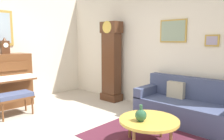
# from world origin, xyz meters

# --- Properties ---
(ground_plane) EXTENTS (6.40, 6.00, 0.10)m
(ground_plane) POSITION_xyz_m (0.00, 0.00, -0.05)
(ground_plane) COLOR #B2A899
(wall_back) EXTENTS (5.30, 0.13, 2.80)m
(wall_back) POSITION_xyz_m (0.02, 2.40, 1.40)
(wall_back) COLOR silver
(wall_back) RESTS_ON ground_plane
(area_rug) EXTENTS (2.10, 1.50, 0.01)m
(area_rug) POSITION_xyz_m (1.27, 0.86, 0.00)
(area_rug) COLOR #4C1E2D
(area_rug) RESTS_ON ground_plane
(piano_bench) EXTENTS (0.42, 0.70, 0.48)m
(piano_bench) POSITION_xyz_m (-1.44, -0.15, 0.41)
(piano_bench) COLOR brown
(piano_bench) RESTS_ON ground_plane
(grandfather_clock) EXTENTS (0.52, 0.34, 2.03)m
(grandfather_clock) POSITION_xyz_m (-0.82, 2.09, 0.96)
(grandfather_clock) COLOR #4C2B19
(grandfather_clock) RESTS_ON ground_plane
(couch) EXTENTS (1.90, 0.80, 0.84)m
(couch) POSITION_xyz_m (1.32, 1.93, 0.31)
(couch) COLOR #424C70
(couch) RESTS_ON ground_plane
(coffee_table) EXTENTS (0.88, 0.88, 0.40)m
(coffee_table) POSITION_xyz_m (1.28, 0.68, 0.37)
(coffee_table) COLOR gold
(coffee_table) RESTS_ON ground_plane
(mantel_clock) EXTENTS (0.13, 0.18, 0.38)m
(mantel_clock) POSITION_xyz_m (-2.23, 0.03, 1.42)
(mantel_clock) COLOR #4C2B19
(mantel_clock) RESTS_ON piano
(green_jug) EXTENTS (0.17, 0.17, 0.24)m
(green_jug) POSITION_xyz_m (1.24, 0.53, 0.49)
(green_jug) COLOR #234C33
(green_jug) RESTS_ON coffee_table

